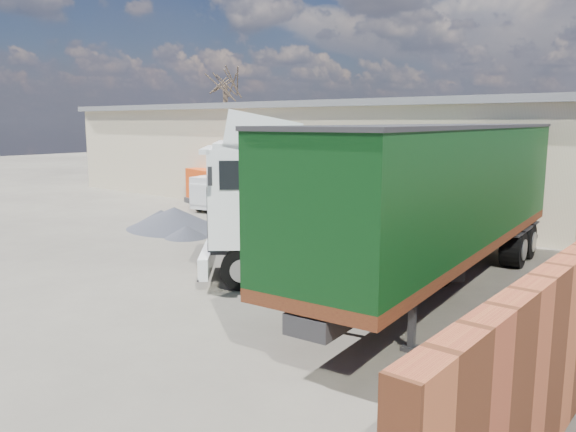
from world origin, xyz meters
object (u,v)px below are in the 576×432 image
Objects in this scene: tractor_unit at (288,209)px; orange_skip at (212,189)px; box_trailer at (442,191)px; bare_tree at (225,73)px; panel_van at (226,191)px.

orange_skip is (-12.23, 8.43, -1.15)m from tractor_unit.
tractor_unit is 0.52× the size of box_trailer.
tractor_unit reaches higher than orange_skip.
tractor_unit is at bearing -19.35° from orange_skip.
bare_tree is at bearing 141.00° from box_trailer.
box_trailer reaches higher than panel_van.
bare_tree is at bearing -173.25° from tractor_unit.
orange_skip is (-15.99, 6.79, -1.80)m from box_trailer.
box_trailer is (3.77, 1.64, 0.65)m from tractor_unit.
bare_tree is 2.15× the size of panel_van.
box_trailer is at bearing -33.88° from bare_tree.
orange_skip is at bearing 147.54° from panel_van.
panel_van is (-14.27, 6.18, -1.72)m from box_trailer.
box_trailer is at bearing 71.14° from tractor_unit.
panel_van is 1.83m from orange_skip.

